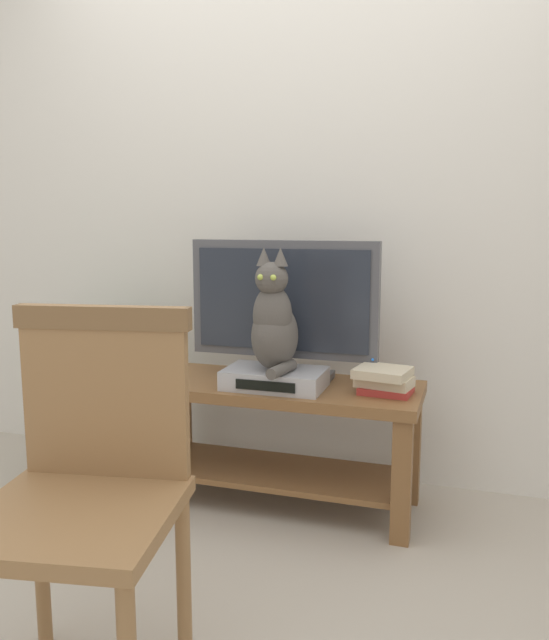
% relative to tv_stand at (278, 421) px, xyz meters
% --- Properties ---
extents(ground_plane, '(12.00, 12.00, 0.00)m').
position_rel_tv_stand_xyz_m(ground_plane, '(-0.02, -0.61, -0.36)').
color(ground_plane, '#ADA393').
extents(back_wall, '(7.00, 0.12, 2.80)m').
position_rel_tv_stand_xyz_m(back_wall, '(-0.02, 0.45, 1.04)').
color(back_wall, silver).
rests_on(back_wall, ground).
extents(tv_stand, '(1.16, 0.46, 0.52)m').
position_rel_tv_stand_xyz_m(tv_stand, '(0.00, 0.00, 0.00)').
color(tv_stand, brown).
rests_on(tv_stand, ground).
extents(tv, '(0.79, 0.20, 0.58)m').
position_rel_tv_stand_xyz_m(tv, '(0.00, 0.07, 0.47)').
color(tv, '#4C4C51').
rests_on(tv, tv_stand).
extents(media_box, '(0.39, 0.25, 0.08)m').
position_rel_tv_stand_xyz_m(media_box, '(0.01, -0.07, 0.20)').
color(media_box, '#ADADB2').
rests_on(media_box, tv_stand).
extents(cat, '(0.18, 0.29, 0.48)m').
position_rel_tv_stand_xyz_m(cat, '(0.01, -0.09, 0.42)').
color(cat, '#514C47').
rests_on(cat, media_box).
extents(wooden_chair, '(0.54, 0.54, 0.96)m').
position_rel_tv_stand_xyz_m(wooden_chair, '(-0.14, -1.13, 0.21)').
color(wooden_chair, olive).
rests_on(wooden_chair, ground).
extents(book_stack, '(0.23, 0.21, 0.10)m').
position_rel_tv_stand_xyz_m(book_stack, '(0.43, -0.03, 0.21)').
color(book_stack, '#B2332D').
rests_on(book_stack, tv_stand).
extents(potted_plant, '(0.46, 0.46, 0.80)m').
position_rel_tv_stand_xyz_m(potted_plant, '(-0.86, -0.06, 0.13)').
color(potted_plant, '#9E6B4C').
rests_on(potted_plant, ground).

